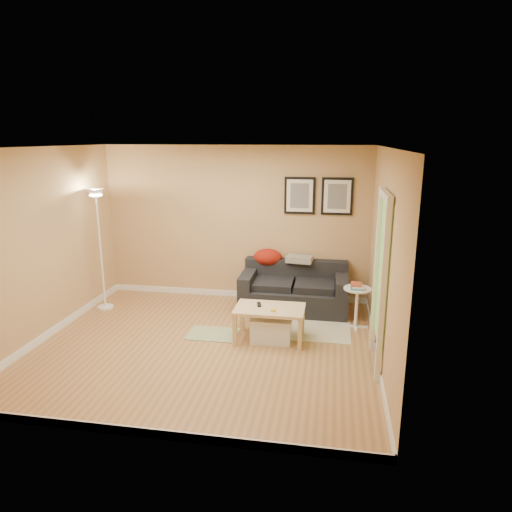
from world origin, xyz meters
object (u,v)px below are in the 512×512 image
sofa (294,287)px  side_table (356,308)px  book_stack (357,286)px  coffee_table (270,324)px  storage_bin (272,329)px  floor_lamp (101,253)px

sofa → side_table: bearing=-30.9°
sofa → book_stack: bearing=-31.7°
coffee_table → book_stack: size_ratio=4.10×
coffee_table → book_stack: bearing=35.7°
side_table → storage_bin: bearing=-150.7°
floor_lamp → storage_bin: bearing=-15.2°
storage_bin → side_table: size_ratio=0.92×
sofa → storage_bin: sofa is taller
sofa → book_stack: (0.95, -0.59, 0.27)m
storage_bin → side_table: side_table is taller
side_table → floor_lamp: size_ratio=0.31×
storage_bin → book_stack: size_ratio=2.44×
sofa → coffee_table: (-0.23, -1.21, -0.14)m
book_stack → floor_lamp: bearing=-175.6°
storage_bin → side_table: (1.16, 0.65, 0.13)m
storage_bin → book_stack: 1.40m
floor_lamp → book_stack: bearing=-1.9°
side_table → coffee_table: bearing=-151.9°
book_stack → coffee_table: bearing=-145.8°
storage_bin → floor_lamp: size_ratio=0.29×
sofa → coffee_table: size_ratio=1.80×
floor_lamp → sofa: bearing=8.4°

